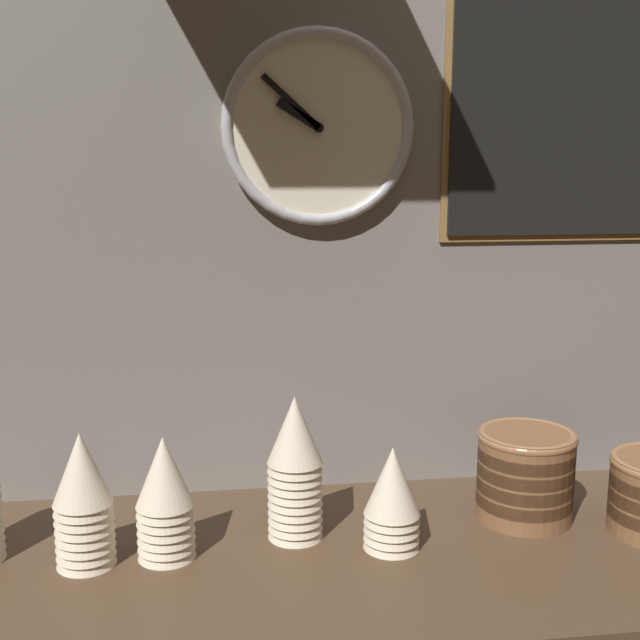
{
  "coord_description": "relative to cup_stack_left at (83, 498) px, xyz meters",
  "views": [
    {
      "loc": [
        -0.2,
        -1.16,
        0.61
      ],
      "look_at": [
        -0.03,
        0.04,
        0.36
      ],
      "focal_mm": 45.0,
      "sensor_mm": 36.0,
      "label": 1
    }
  ],
  "objects": [
    {
      "name": "wall_tiled_back",
      "position": [
        0.4,
        0.26,
        0.42
      ],
      "size": [
        1.6,
        0.03,
        1.05
      ],
      "color": "slate",
      "rests_on": "ground_plane"
    },
    {
      "name": "bowl_stack_right",
      "position": [
        0.72,
        0.06,
        -0.02
      ],
      "size": [
        0.17,
        0.17,
        0.15
      ],
      "color": "brown",
      "rests_on": "ground_plane"
    },
    {
      "name": "wall_clock",
      "position": [
        0.39,
        0.23,
        0.55
      ],
      "size": [
        0.33,
        0.03,
        0.33
      ],
      "color": "beige"
    },
    {
      "name": "cup_stack_center",
      "position": [
        0.32,
        0.05,
        0.01
      ],
      "size": [
        0.09,
        0.09,
        0.24
      ],
      "color": "beige",
      "rests_on": "ground_plane"
    },
    {
      "name": "menu_board",
      "position": [
        0.84,
        0.24,
        0.61
      ],
      "size": [
        0.47,
        0.01,
        0.52
      ],
      "color": "olive"
    },
    {
      "name": "cup_stack_center_left",
      "position": [
        0.12,
        0.0,
        -0.01
      ],
      "size": [
        0.09,
        0.09,
        0.2
      ],
      "color": "beige",
      "rests_on": "ground_plane"
    },
    {
      "name": "ground_plane",
      "position": [
        0.4,
        -0.0,
        -0.12
      ],
      "size": [
        1.6,
        0.56,
        0.04
      ],
      "primitive_type": "cube",
      "color": "#4C3826"
    },
    {
      "name": "cup_stack_left",
      "position": [
        0.0,
        0.0,
        0.0
      ],
      "size": [
        0.09,
        0.09,
        0.21
      ],
      "color": "beige",
      "rests_on": "ground_plane"
    },
    {
      "name": "cup_stack_center_right",
      "position": [
        0.47,
        -0.01,
        -0.02
      ],
      "size": [
        0.09,
        0.09,
        0.17
      ],
      "color": "beige",
      "rests_on": "ground_plane"
    }
  ]
}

